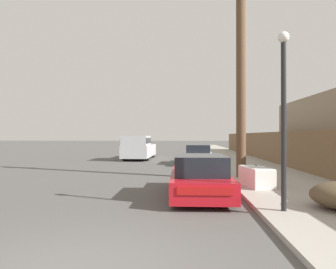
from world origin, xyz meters
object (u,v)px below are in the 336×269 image
object	(u,v)px
discarded_fridge	(256,177)
utility_pole	(241,71)
street_lamp	(284,105)
car_parked_mid	(198,155)
pickup_truck	(139,148)
parked_sports_car_red	(200,177)

from	to	relation	value
discarded_fridge	utility_pole	size ratio (longest dim) A/B	0.19
street_lamp	discarded_fridge	bearing A→B (deg)	87.26
car_parked_mid	discarded_fridge	bearing A→B (deg)	-78.17
pickup_truck	utility_pole	distance (m)	12.86
discarded_fridge	car_parked_mid	size ratio (longest dim) A/B	0.37
pickup_truck	utility_pole	bearing A→B (deg)	120.18
pickup_truck	utility_pole	size ratio (longest dim) A/B	0.66
car_parked_mid	utility_pole	distance (m)	8.31
utility_pole	street_lamp	distance (m)	6.05
parked_sports_car_red	car_parked_mid	xyz separation A→B (m)	(0.41, 10.69, 0.03)
car_parked_mid	utility_pole	size ratio (longest dim) A/B	0.53
utility_pole	parked_sports_car_red	bearing A→B (deg)	-118.38
pickup_truck	car_parked_mid	bearing A→B (deg)	142.41
parked_sports_car_red	car_parked_mid	world-z (taller)	car_parked_mid
pickup_truck	utility_pole	world-z (taller)	utility_pole
parked_sports_car_red	street_lamp	distance (m)	3.47
discarded_fridge	street_lamp	xyz separation A→B (m)	(-0.16, -3.43, 2.12)
car_parked_mid	pickup_truck	xyz separation A→B (m)	(-4.54, 3.60, 0.32)
car_parked_mid	utility_pole	world-z (taller)	utility_pole
utility_pole	street_lamp	size ratio (longest dim) A/B	2.11
pickup_truck	street_lamp	xyz separation A→B (m)	(5.98, -16.44, 1.64)
parked_sports_car_red	car_parked_mid	distance (m)	10.69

